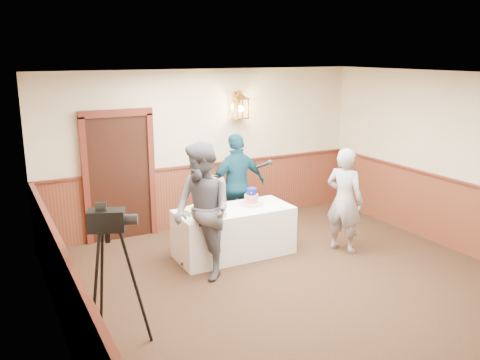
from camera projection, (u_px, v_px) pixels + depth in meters
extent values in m
plane|color=black|center=(319.00, 302.00, 6.43)|extent=(7.00, 7.00, 0.00)
cube|color=#C4B793|center=(206.00, 149.00, 9.10)|extent=(6.00, 0.02, 2.80)
cube|color=#C4B793|center=(64.00, 237.00, 4.74)|extent=(0.02, 7.00, 2.80)
cube|color=white|center=(329.00, 77.00, 5.74)|extent=(6.00, 7.00, 0.02)
cube|color=#5F2A1B|center=(207.00, 194.00, 9.29)|extent=(5.98, 0.04, 1.10)
cube|color=#5F2A1B|center=(73.00, 319.00, 4.96)|extent=(0.04, 6.98, 1.10)
cube|color=#562016|center=(207.00, 164.00, 9.13)|extent=(5.98, 0.07, 0.04)
cube|color=black|center=(119.00, 178.00, 8.42)|extent=(1.00, 0.06, 2.10)
cube|color=white|center=(234.00, 232.00, 7.86)|extent=(1.80, 0.80, 0.75)
cube|color=beige|center=(251.00, 204.00, 7.93)|extent=(0.34, 0.34, 0.05)
cylinder|color=#C2050A|center=(251.00, 198.00, 7.91)|extent=(0.22, 0.22, 0.13)
cylinder|color=#0F1891|center=(251.00, 191.00, 7.88)|extent=(0.15, 0.15, 0.10)
cube|color=#FFE798|center=(214.00, 213.00, 7.46)|extent=(0.44, 0.39, 0.07)
cube|color=#8BC289|center=(194.00, 210.00, 7.57)|extent=(0.41, 0.37, 0.08)
imported|color=#595A63|center=(202.00, 212.00, 6.96)|extent=(0.90, 1.06, 1.91)
cylinder|color=black|center=(262.00, 165.00, 7.36)|extent=(0.23, 0.05, 0.09)
sphere|color=black|center=(270.00, 163.00, 7.41)|extent=(0.08, 0.08, 0.08)
imported|color=#959499|center=(344.00, 200.00, 7.92)|extent=(0.62, 0.72, 1.66)
imported|color=#113E50|center=(237.00, 185.00, 8.61)|extent=(1.05, 0.45, 1.77)
cube|color=black|center=(106.00, 220.00, 5.19)|extent=(0.42, 0.33, 0.22)
cylinder|color=black|center=(130.00, 220.00, 5.22)|extent=(0.18, 0.16, 0.11)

